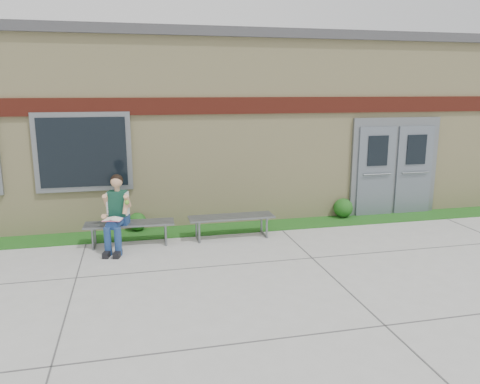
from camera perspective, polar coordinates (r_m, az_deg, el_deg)
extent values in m
plane|color=#9E9E99|center=(7.75, 3.19, -9.89)|extent=(80.00, 80.00, 0.00)
cube|color=#1A4512|center=(10.13, -0.91, -4.40)|extent=(16.00, 0.80, 0.02)
cube|color=beige|center=(13.07, -4.10, 8.26)|extent=(16.00, 6.00, 4.00)
cube|color=#3F3F42|center=(13.09, -4.24, 17.47)|extent=(16.20, 6.20, 0.20)
cube|color=maroon|center=(10.06, -1.41, 10.48)|extent=(16.00, 0.06, 0.35)
cube|color=slate|center=(9.97, -18.57, 4.63)|extent=(1.90, 0.08, 1.60)
cube|color=black|center=(9.93, -18.59, 4.60)|extent=(1.70, 0.04, 1.40)
cube|color=slate|center=(11.68, 18.28, 2.97)|extent=(2.20, 0.08, 2.30)
cube|color=slate|center=(11.40, 16.22, 2.38)|extent=(0.92, 0.06, 2.10)
cube|color=slate|center=(11.92, 20.43, 2.51)|extent=(0.92, 0.06, 2.10)
cube|color=slate|center=(9.23, -13.31, -3.76)|extent=(1.70, 0.54, 0.03)
cube|color=slate|center=(9.33, -17.40, -5.30)|extent=(0.06, 0.47, 0.38)
cube|color=slate|center=(9.31, -9.08, -4.90)|extent=(0.06, 0.47, 0.38)
cube|color=slate|center=(9.42, -1.05, -3.05)|extent=(1.72, 0.49, 0.03)
cube|color=slate|center=(9.37, -5.17, -4.66)|extent=(0.05, 0.48, 0.39)
cube|color=slate|center=(9.64, 2.96, -4.14)|extent=(0.05, 0.48, 0.39)
cube|color=navy|center=(9.16, -14.51, -3.29)|extent=(0.41, 0.33, 0.17)
cube|color=#0F3825|center=(9.07, -14.66, -1.35)|extent=(0.38, 0.29, 0.48)
sphere|color=tan|center=(8.97, -14.82, 1.23)|extent=(0.27, 0.27, 0.22)
sphere|color=black|center=(8.98, -14.79, 1.38)|extent=(0.28, 0.28, 0.23)
cylinder|color=navy|center=(8.94, -15.58, -3.61)|extent=(0.26, 0.46, 0.16)
cylinder|color=navy|center=(8.88, -14.42, -3.64)|extent=(0.26, 0.46, 0.16)
cylinder|color=navy|center=(8.78, -15.82, -5.83)|extent=(0.13, 0.13, 0.52)
cylinder|color=navy|center=(8.73, -14.64, -5.87)|extent=(0.13, 0.13, 0.52)
cube|color=black|center=(8.78, -15.89, -7.27)|extent=(0.17, 0.29, 0.10)
cube|color=black|center=(8.73, -14.70, -7.33)|extent=(0.17, 0.29, 0.10)
cylinder|color=tan|center=(9.05, -16.00, -1.04)|extent=(0.15, 0.25, 0.28)
cylinder|color=tan|center=(8.94, -13.57, -1.07)|extent=(0.15, 0.25, 0.28)
cube|color=white|center=(8.77, -15.27, -3.20)|extent=(0.37, 0.30, 0.02)
cube|color=#E45576|center=(8.77, -15.27, -3.28)|extent=(0.37, 0.32, 0.01)
sphere|color=#68AE2E|center=(8.79, -13.63, -1.23)|extent=(0.09, 0.09, 0.09)
sphere|color=#1A4512|center=(10.11, -12.40, -3.55)|extent=(0.38, 0.38, 0.38)
sphere|color=#1A4512|center=(11.14, 12.46, -1.90)|extent=(0.44, 0.44, 0.44)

